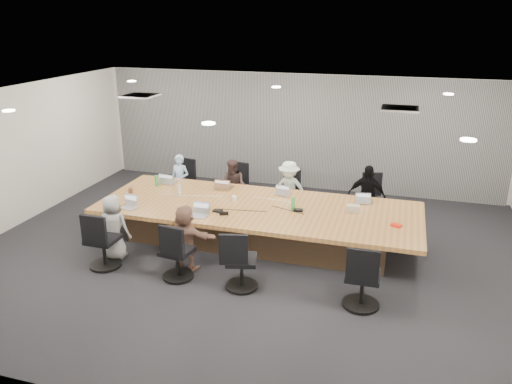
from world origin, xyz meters
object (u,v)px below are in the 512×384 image
(chair_7, at_px, (363,280))
(bottle_green_left, at_px, (156,181))
(conference_table, at_px, (258,222))
(snack_packet, at_px, (396,225))
(person_2, at_px, (289,190))
(bottle_green_right, at_px, (293,203))
(person_0, at_px, (180,181))
(laptop_2, at_px, (283,193))
(chair_2, at_px, (292,196))
(chair_6, at_px, (241,264))
(stapler, at_px, (224,213))
(person_3, at_px, (367,196))
(canvas_bag, at_px, (353,208))
(laptop_1, at_px, (225,187))
(mug_brown, at_px, (131,190))
(laptop_4, at_px, (129,208))
(laptop_3, at_px, (364,201))
(chair_4, at_px, (103,244))
(person_1, at_px, (234,186))
(bottle_clear, at_px, (179,190))
(laptop_5, at_px, (198,216))
(chair_0, at_px, (187,186))
(chair_5, at_px, (177,256))
(laptop_0, at_px, (169,182))
(person_4, at_px, (114,227))
(chair_1, at_px, (239,190))
(person_5, at_px, (185,237))

(chair_7, relative_size, bottle_green_left, 3.70)
(conference_table, relative_size, snack_packet, 35.47)
(person_2, xyz_separation_m, bottle_green_right, (0.39, -1.36, 0.24))
(person_0, distance_m, laptop_2, 2.57)
(chair_2, relative_size, chair_6, 0.91)
(laptop_2, height_order, stapler, stapler)
(person_3, height_order, canvas_bag, person_3)
(laptop_1, height_order, mug_brown, mug_brown)
(person_3, distance_m, laptop_4, 4.67)
(laptop_3, distance_m, bottle_green_right, 1.47)
(chair_4, height_order, laptop_2, chair_4)
(conference_table, bearing_deg, person_3, 35.36)
(mug_brown, distance_m, snack_packet, 5.18)
(laptop_3, bearing_deg, person_1, -18.79)
(chair_7, height_order, bottle_clear, bottle_clear)
(chair_4, distance_m, person_0, 3.05)
(chair_6, relative_size, person_2, 0.65)
(person_1, xyz_separation_m, bottle_green_right, (1.62, -1.36, 0.27))
(laptop_5, height_order, bottle_green_left, bottle_green_left)
(bottle_green_right, height_order, mug_brown, bottle_green_right)
(laptop_5, bearing_deg, chair_0, 115.91)
(person_0, distance_m, stapler, 2.64)
(laptop_3, xyz_separation_m, snack_packet, (0.62, -1.05, 0.01))
(chair_4, bearing_deg, chair_0, 89.63)
(person_3, bearing_deg, mug_brown, -156.26)
(snack_packet, bearing_deg, laptop_1, 163.18)
(chair_5, distance_m, canvas_bag, 3.27)
(laptop_4, bearing_deg, person_1, 69.69)
(chair_2, height_order, chair_7, chair_7)
(person_3, xyz_separation_m, mug_brown, (-4.55, -1.38, 0.14))
(laptop_0, height_order, person_1, person_1)
(laptop_1, bearing_deg, person_3, -168.75)
(laptop_5, xyz_separation_m, canvas_bag, (2.62, 1.01, 0.05))
(laptop_1, relative_size, canvas_bag, 1.43)
(person_4, bearing_deg, person_3, -148.35)
(chair_1, bearing_deg, person_2, 171.85)
(conference_table, distance_m, laptop_4, 2.41)
(bottle_green_right, xyz_separation_m, stapler, (-1.13, -0.60, -0.09))
(chair_1, bearing_deg, person_5, 98.98)
(person_5, bearing_deg, laptop_1, -80.21)
(bottle_green_left, distance_m, snack_packet, 4.92)
(person_0, xyz_separation_m, person_4, (-0.03, -2.70, -0.00))
(chair_6, height_order, laptop_4, chair_6)
(person_4, distance_m, mug_brown, 1.39)
(conference_table, distance_m, laptop_5, 1.23)
(chair_2, bearing_deg, laptop_4, 60.82)
(conference_table, distance_m, chair_2, 1.73)
(chair_4, bearing_deg, laptop_1, 62.58)
(canvas_bag, bearing_deg, conference_table, -173.05)
(chair_7, height_order, person_1, person_1)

